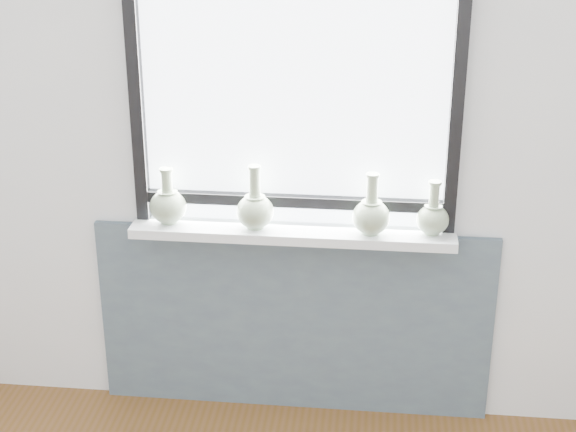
# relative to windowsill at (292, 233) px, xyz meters

# --- Properties ---
(back_wall) EXTENTS (3.60, 0.02, 2.60)m
(back_wall) POSITION_rel_windowsill_xyz_m (0.00, 0.10, 0.42)
(back_wall) COLOR silver
(back_wall) RESTS_ON ground
(apron_panel) EXTENTS (1.70, 0.03, 0.86)m
(apron_panel) POSITION_rel_windowsill_xyz_m (0.00, 0.07, -0.45)
(apron_panel) COLOR #4B5E67
(apron_panel) RESTS_ON ground
(windowsill) EXTENTS (1.32, 0.18, 0.04)m
(windowsill) POSITION_rel_windowsill_xyz_m (0.00, 0.00, 0.00)
(windowsill) COLOR white
(windowsill) RESTS_ON apron_panel
(window) EXTENTS (1.30, 0.06, 1.05)m
(window) POSITION_rel_windowsill_xyz_m (0.00, 0.06, 0.56)
(window) COLOR black
(window) RESTS_ON windowsill
(vase_a) EXTENTS (0.15, 0.15, 0.24)m
(vase_a) POSITION_rel_windowsill_xyz_m (-0.51, 0.01, 0.10)
(vase_a) COLOR #95AC89
(vase_a) RESTS_ON windowsill
(vase_b) EXTENTS (0.15, 0.15, 0.27)m
(vase_b) POSITION_rel_windowsill_xyz_m (-0.15, -0.01, 0.10)
(vase_b) COLOR #95AC89
(vase_b) RESTS_ON windowsill
(vase_c) EXTENTS (0.15, 0.15, 0.25)m
(vase_c) POSITION_rel_windowsill_xyz_m (0.32, -0.02, 0.10)
(vase_c) COLOR #95AC89
(vase_c) RESTS_ON windowsill
(vase_d) EXTENTS (0.13, 0.13, 0.22)m
(vase_d) POSITION_rel_windowsill_xyz_m (0.56, 0.01, 0.09)
(vase_d) COLOR #95AC89
(vase_d) RESTS_ON windowsill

